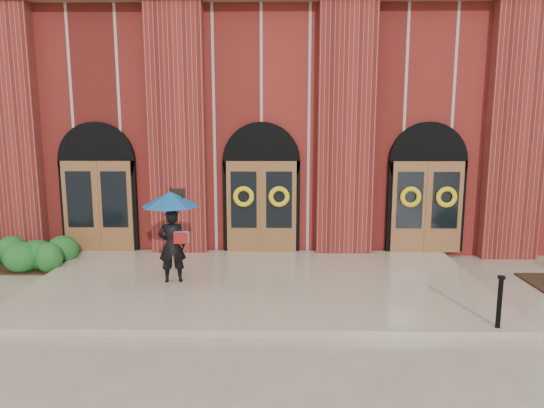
{
  "coord_description": "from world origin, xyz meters",
  "views": [
    {
      "loc": [
        0.49,
        -10.33,
        3.67
      ],
      "look_at": [
        0.31,
        1.0,
        1.77
      ],
      "focal_mm": 32.0,
      "sensor_mm": 36.0,
      "label": 1
    }
  ],
  "objects": [
    {
      "name": "man_with_umbrella",
      "position": [
        -1.89,
        0.09,
        1.58
      ],
      "size": [
        1.46,
        1.46,
        2.04
      ],
      "rotation": [
        0.0,
        0.0,
        3.3
      ],
      "color": "black",
      "rests_on": "landing"
    },
    {
      "name": "ground",
      "position": [
        0.0,
        0.0,
        0.0
      ],
      "size": [
        90.0,
        90.0,
        0.0
      ],
      "primitive_type": "plane",
      "color": "tan",
      "rests_on": "ground"
    },
    {
      "name": "hedge_wall_left",
      "position": [
        -5.94,
        1.57,
        0.35
      ],
      "size": [
        2.76,
        1.1,
        0.71
      ],
      "primitive_type": "ellipsoid",
      "color": "#1B511C",
      "rests_on": "ground"
    },
    {
      "name": "landing",
      "position": [
        0.0,
        0.15,
        0.07
      ],
      "size": [
        10.0,
        5.3,
        0.15
      ],
      "primitive_type": "cube",
      "color": "tan",
      "rests_on": "ground"
    },
    {
      "name": "metal_post",
      "position": [
        4.3,
        -2.3,
        0.64
      ],
      "size": [
        0.16,
        0.16,
        0.92
      ],
      "rotation": [
        0.0,
        0.0,
        -0.41
      ],
      "color": "black",
      "rests_on": "landing"
    },
    {
      "name": "church_building",
      "position": [
        0.0,
        8.78,
        3.5
      ],
      "size": [
        16.2,
        12.53,
        7.0
      ],
      "color": "maroon",
      "rests_on": "ground"
    }
  ]
}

